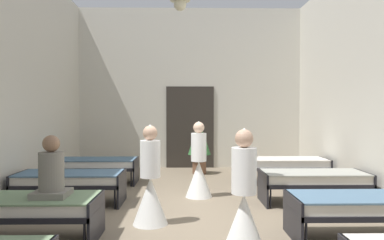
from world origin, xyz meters
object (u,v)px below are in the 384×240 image
at_px(bed_left_row_2, 70,180).
at_px(bed_left_row_3, 96,165).
at_px(bed_right_row_1, 363,206).
at_px(bed_right_row_3, 286,164).
at_px(nurse_far_aisle, 244,208).
at_px(nurse_near_aisle, 150,189).
at_px(potted_plant, 199,141).
at_px(bed_left_row_1, 25,207).
at_px(bed_right_row_2, 314,179).
at_px(patient_seated_secondary, 51,174).
at_px(nurse_mid_aisle, 199,170).

height_order(bed_left_row_2, bed_left_row_3, same).
distance_m(bed_right_row_1, bed_right_row_3, 3.80).
xyz_separation_m(bed_right_row_1, nurse_far_aisle, (-1.64, -0.42, 0.09)).
bearing_deg(nurse_near_aisle, potted_plant, -137.56).
bearing_deg(potted_plant, bed_left_row_1, -115.67).
relative_size(bed_left_row_2, bed_left_row_3, 1.00).
relative_size(bed_right_row_1, bed_right_row_3, 1.00).
bearing_deg(bed_right_row_2, patient_seated_secondary, -155.03).
bearing_deg(patient_seated_secondary, potted_plant, 67.60).
bearing_deg(nurse_mid_aisle, bed_left_row_3, -173.25).
distance_m(nurse_far_aisle, potted_plant, 5.54).
distance_m(bed_left_row_3, nurse_mid_aisle, 2.72).
bearing_deg(bed_right_row_2, bed_right_row_1, -90.00).
bearing_deg(nurse_near_aisle, bed_left_row_2, -74.27).
relative_size(bed_left_row_1, patient_seated_secondary, 2.38).
relative_size(bed_left_row_1, potted_plant, 1.36).
bearing_deg(nurse_near_aisle, bed_right_row_1, 130.48).
xyz_separation_m(bed_right_row_3, potted_plant, (-1.97, 1.30, 0.43)).
bearing_deg(nurse_mid_aisle, bed_right_row_1, -11.96).
bearing_deg(nurse_far_aisle, bed_right_row_1, -159.72).
bearing_deg(patient_seated_secondary, bed_right_row_3, 42.99).
height_order(nurse_near_aisle, patient_seated_secondary, nurse_near_aisle).
distance_m(bed_left_row_1, nurse_near_aisle, 1.71).
bearing_deg(nurse_far_aisle, nurse_mid_aisle, -75.20).
xyz_separation_m(bed_left_row_2, nurse_mid_aisle, (2.34, 0.52, 0.09)).
height_order(bed_left_row_1, patient_seated_secondary, patient_seated_secondary).
bearing_deg(bed_left_row_2, bed_right_row_1, -23.25).
bearing_deg(bed_right_row_1, bed_left_row_1, 180.00).
height_order(bed_left_row_2, bed_right_row_2, same).
xyz_separation_m(bed_right_row_1, bed_left_row_2, (-4.42, 1.90, 0.00)).
distance_m(bed_left_row_3, nurse_far_aisle, 5.06).
height_order(nurse_far_aisle, potted_plant, nurse_far_aisle).
bearing_deg(potted_plant, bed_right_row_3, -33.30).
bearing_deg(potted_plant, bed_right_row_1, -68.83).
height_order(bed_left_row_3, bed_right_row_3, same).
height_order(bed_right_row_1, bed_right_row_2, same).
height_order(bed_left_row_1, nurse_mid_aisle, nurse_mid_aisle).
relative_size(bed_right_row_2, nurse_far_aisle, 1.28).
bearing_deg(bed_right_row_2, bed_left_row_1, -156.75).
distance_m(nurse_mid_aisle, potted_plant, 2.70).
relative_size(bed_left_row_2, nurse_mid_aisle, 1.28).
xyz_separation_m(bed_right_row_2, nurse_mid_aisle, (-2.08, 0.52, 0.09)).
xyz_separation_m(bed_left_row_3, potted_plant, (2.45, 1.30, 0.43)).
bearing_deg(nurse_near_aisle, bed_left_row_3, -99.63).
relative_size(bed_right_row_3, patient_seated_secondary, 2.38).
distance_m(bed_left_row_3, patient_seated_secondary, 3.84).
distance_m(bed_right_row_1, potted_plant, 5.48).
bearing_deg(bed_right_row_3, patient_seated_secondary, -137.01).
height_order(bed_left_row_2, nurse_far_aisle, nurse_far_aisle).
relative_size(bed_left_row_3, patient_seated_secondary, 2.38).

